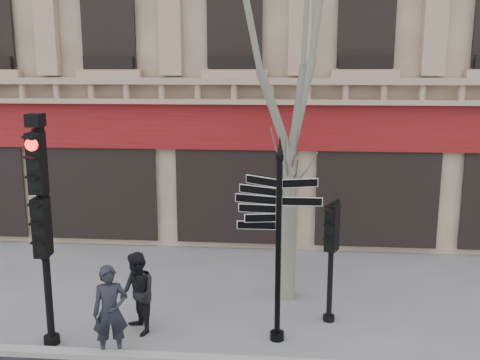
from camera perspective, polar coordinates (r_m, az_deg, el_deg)
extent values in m
plane|color=slate|center=(11.31, -3.07, -15.33)|extent=(80.00, 80.00, 0.00)
cube|color=#999691|center=(10.07, -4.27, -18.59)|extent=(80.00, 0.25, 0.12)
cube|color=#64130A|center=(15.02, -0.55, 5.74)|extent=(28.00, 0.25, 1.30)
cube|color=tan|center=(14.72, -0.65, 9.41)|extent=(28.00, 0.35, 0.74)
cylinder|color=black|center=(10.13, 4.10, -7.76)|extent=(0.11, 0.11, 3.53)
cylinder|color=black|center=(10.81, 3.97, -16.24)|extent=(0.27, 0.27, 0.16)
cone|color=black|center=(9.66, 4.27, 3.75)|extent=(0.12, 0.12, 0.35)
cylinder|color=black|center=(10.51, -20.13, -6.32)|extent=(0.14, 0.14, 4.02)
cylinder|color=black|center=(11.23, -19.43, -15.75)|extent=(0.30, 0.30, 0.16)
cube|color=black|center=(10.43, -20.25, -4.66)|extent=(0.50, 0.38, 1.09)
cube|color=black|center=(10.18, -20.71, 1.77)|extent=(0.50, 0.38, 1.09)
sphere|color=#FF0C05|center=(10.13, -20.82, 3.40)|extent=(0.23, 0.23, 0.23)
cube|color=black|center=(10.09, -21.01, 5.99)|extent=(0.27, 0.34, 0.23)
cylinder|color=black|center=(11.19, 9.64, -8.79)|extent=(0.12, 0.12, 2.51)
cylinder|color=black|center=(11.65, 9.44, -14.26)|extent=(0.26, 0.26, 0.14)
cube|color=black|center=(10.95, 9.78, -4.98)|extent=(0.51, 0.45, 0.95)
cylinder|color=gray|center=(12.21, 5.12, -7.71)|extent=(0.36, 0.36, 2.19)
cylinder|color=gray|center=(11.77, 5.26, 0.10)|extent=(0.28, 0.28, 1.39)
imported|color=black|center=(10.16, -13.67, -13.51)|extent=(0.73, 0.60, 1.72)
imported|color=black|center=(10.91, -10.89, -11.81)|extent=(0.98, 1.01, 1.65)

